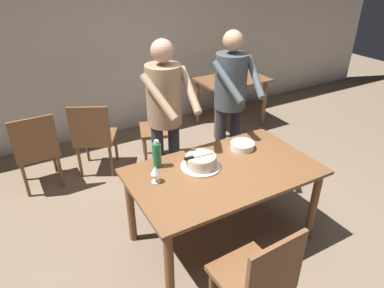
# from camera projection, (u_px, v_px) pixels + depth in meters

# --- Properties ---
(ground_plane) EXTENTS (14.00, 14.00, 0.00)m
(ground_plane) POSITION_uv_depth(u_px,v_px,m) (221.00, 237.00, 3.22)
(ground_plane) COLOR #7A6651
(back_wall) EXTENTS (10.00, 0.12, 2.70)m
(back_wall) POSITION_uv_depth(u_px,v_px,m) (113.00, 38.00, 4.66)
(back_wall) COLOR beige
(back_wall) RESTS_ON ground_plane
(main_dining_table) EXTENTS (1.57, 0.93, 0.75)m
(main_dining_table) POSITION_uv_depth(u_px,v_px,m) (224.00, 181.00, 2.92)
(main_dining_table) COLOR brown
(main_dining_table) RESTS_ON ground_plane
(cake_on_platter) EXTENTS (0.34, 0.34, 0.11)m
(cake_on_platter) POSITION_uv_depth(u_px,v_px,m) (201.00, 162.00, 2.88)
(cake_on_platter) COLOR silver
(cake_on_platter) RESTS_ON main_dining_table
(cake_knife) EXTENTS (0.27, 0.04, 0.02)m
(cake_knife) POSITION_uv_depth(u_px,v_px,m) (193.00, 157.00, 2.82)
(cake_knife) COLOR silver
(cake_knife) RESTS_ON cake_on_platter
(plate_stack) EXTENTS (0.22, 0.22, 0.06)m
(plate_stack) POSITION_uv_depth(u_px,v_px,m) (242.00, 146.00, 3.18)
(plate_stack) COLOR white
(plate_stack) RESTS_ON main_dining_table
(wine_glass_near) EXTENTS (0.08, 0.08, 0.14)m
(wine_glass_near) POSITION_uv_depth(u_px,v_px,m) (155.00, 171.00, 2.67)
(wine_glass_near) COLOR silver
(wine_glass_near) RESTS_ON main_dining_table
(water_bottle) EXTENTS (0.07, 0.07, 0.25)m
(water_bottle) POSITION_uv_depth(u_px,v_px,m) (157.00, 155.00, 2.86)
(water_bottle) COLOR #1E6B38
(water_bottle) RESTS_ON main_dining_table
(person_cutting_cake) EXTENTS (0.46, 0.56, 1.72)m
(person_cutting_cake) POSITION_uv_depth(u_px,v_px,m) (165.00, 111.00, 3.14)
(person_cutting_cake) COLOR #2D2D38
(person_cutting_cake) RESTS_ON ground_plane
(person_standing_beside) EXTENTS (0.47, 0.56, 1.72)m
(person_standing_beside) POSITION_uv_depth(u_px,v_px,m) (231.00, 96.00, 3.48)
(person_standing_beside) COLOR #2D2D38
(person_standing_beside) RESTS_ON ground_plane
(chair_near_side) EXTENTS (0.46, 0.46, 0.90)m
(chair_near_side) POSITION_uv_depth(u_px,v_px,m) (258.00, 278.00, 2.22)
(chair_near_side) COLOR brown
(chair_near_side) RESTS_ON ground_plane
(background_table) EXTENTS (1.00, 0.70, 0.74)m
(background_table) POSITION_uv_depth(u_px,v_px,m) (231.00, 89.00, 5.14)
(background_table) COLOR brown
(background_table) RESTS_ON ground_plane
(background_chair_0) EXTENTS (0.59, 0.59, 0.90)m
(background_chair_0) POSITION_uv_depth(u_px,v_px,m) (94.00, 136.00, 3.98)
(background_chair_0) COLOR brown
(background_chair_0) RESTS_ON ground_plane
(background_chair_1) EXTENTS (0.45, 0.45, 0.90)m
(background_chair_1) POSITION_uv_depth(u_px,v_px,m) (36.00, 149.00, 3.71)
(background_chair_1) COLOR brown
(background_chair_1) RESTS_ON ground_plane
(background_chair_2) EXTENTS (0.56, 0.56, 0.90)m
(background_chair_2) POSITION_uv_depth(u_px,v_px,m) (164.00, 124.00, 4.25)
(background_chair_2) COLOR brown
(background_chair_2) RESTS_ON ground_plane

